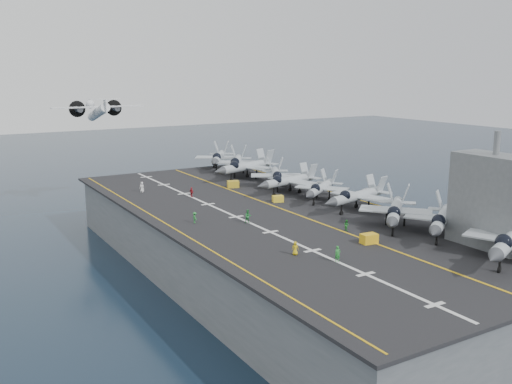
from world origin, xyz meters
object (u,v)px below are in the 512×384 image
fighter_jet_0 (511,239)px  tow_cart_a (369,239)px  transport_plane (98,112)px  island_superstructure (493,189)px

fighter_jet_0 → tow_cart_a: 17.14m
fighter_jet_0 → transport_plane: (-21.86, 94.60, 10.02)m
island_superstructure → transport_plane: (-25.23, 89.14, 5.36)m
island_superstructure → transport_plane: 92.79m
fighter_jet_0 → transport_plane: size_ratio=0.90×
island_superstructure → fighter_jet_0: 7.93m
fighter_jet_0 → tow_cart_a: (-9.31, 14.22, -2.20)m
island_superstructure → fighter_jet_0: (-3.37, -5.47, -4.65)m
island_superstructure → transport_plane: bearing=105.8°
island_superstructure → transport_plane: size_ratio=0.69×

